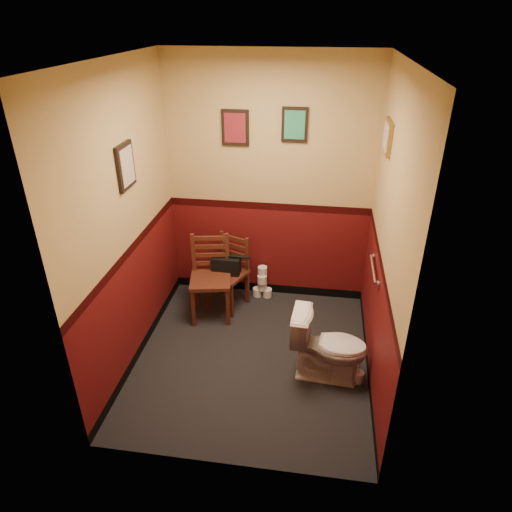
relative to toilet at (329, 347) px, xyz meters
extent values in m
cube|color=black|center=(-0.72, 0.14, -0.34)|extent=(2.20, 2.40, 0.00)
cube|color=silver|center=(-0.72, 0.14, 2.36)|extent=(2.20, 2.40, 0.00)
cube|color=#550F10|center=(-0.72, 1.34, 1.01)|extent=(2.20, 0.00, 2.70)
cube|color=#550F10|center=(-0.72, -1.06, 1.01)|extent=(2.20, 0.00, 2.70)
cube|color=#550F10|center=(-1.82, 0.14, 1.01)|extent=(0.00, 2.40, 2.70)
cube|color=#550F10|center=(0.38, 0.14, 1.01)|extent=(0.00, 2.40, 2.70)
cylinder|color=silver|center=(0.35, 0.39, 0.61)|extent=(0.03, 0.50, 0.03)
cylinder|color=silver|center=(0.37, 0.14, 0.61)|extent=(0.02, 0.06, 0.06)
cylinder|color=silver|center=(0.37, 0.64, 0.61)|extent=(0.02, 0.06, 0.06)
cube|color=black|center=(-1.07, 1.32, 1.61)|extent=(0.28, 0.03, 0.36)
cube|color=maroon|center=(-1.07, 1.30, 1.61)|extent=(0.22, 0.01, 0.30)
cube|color=black|center=(-0.47, 1.32, 1.66)|extent=(0.26, 0.03, 0.34)
cube|color=#2C8E63|center=(-0.47, 1.30, 1.66)|extent=(0.20, 0.01, 0.28)
cube|color=black|center=(-1.80, 0.24, 1.51)|extent=(0.03, 0.30, 0.38)
cube|color=#B5A58E|center=(-1.79, 0.24, 1.51)|extent=(0.01, 0.24, 0.31)
cube|color=olive|center=(0.36, 0.74, 1.71)|extent=(0.03, 0.34, 0.28)
cube|color=#B5A58E|center=(0.35, 0.74, 1.71)|extent=(0.01, 0.28, 0.22)
imported|color=white|center=(0.00, 0.00, 0.00)|extent=(0.72, 0.43, 0.68)
cylinder|color=silver|center=(0.29, -0.03, -0.29)|extent=(0.10, 0.10, 0.10)
cylinder|color=silver|center=(0.29, -0.03, -0.11)|extent=(0.01, 0.01, 0.30)
cube|color=#4F2417|center=(-1.27, 0.78, 0.12)|extent=(0.50, 0.50, 0.04)
cube|color=#4F2417|center=(-1.42, 0.57, -0.11)|extent=(0.05, 0.05, 0.46)
cube|color=#4F2417|center=(-1.48, 0.93, -0.11)|extent=(0.05, 0.05, 0.46)
cube|color=#4F2417|center=(-1.06, 0.63, -0.11)|extent=(0.05, 0.05, 0.46)
cube|color=#4F2417|center=(-1.12, 0.99, -0.11)|extent=(0.05, 0.05, 0.46)
cube|color=#4F2417|center=(-1.48, 0.93, 0.35)|extent=(0.05, 0.04, 0.46)
cube|color=#4F2417|center=(-1.12, 1.00, 0.35)|extent=(0.05, 0.04, 0.46)
cube|color=#4F2417|center=(-1.30, 0.96, 0.22)|extent=(0.34, 0.09, 0.05)
cube|color=#4F2417|center=(-1.30, 0.96, 0.32)|extent=(0.34, 0.09, 0.05)
cube|color=#4F2417|center=(-1.30, 0.96, 0.42)|extent=(0.34, 0.09, 0.05)
cube|color=#4F2417|center=(-1.30, 0.96, 0.52)|extent=(0.34, 0.09, 0.05)
cube|color=#4F2417|center=(-1.14, 0.99, 0.08)|extent=(0.50, 0.50, 0.04)
cube|color=#4F2417|center=(-1.36, 0.90, -0.13)|extent=(0.05, 0.05, 0.41)
cube|color=#4F2417|center=(-1.23, 1.21, -0.13)|extent=(0.05, 0.05, 0.41)
cube|color=#4F2417|center=(-1.05, 0.78, -0.13)|extent=(0.05, 0.05, 0.41)
cube|color=#4F2417|center=(-0.92, 1.08, -0.13)|extent=(0.05, 0.05, 0.41)
cube|color=#4F2417|center=(-1.23, 1.21, 0.28)|extent=(0.05, 0.04, 0.41)
cube|color=#4F2417|center=(-0.92, 1.09, 0.28)|extent=(0.05, 0.04, 0.41)
cube|color=#4F2417|center=(-1.08, 1.15, 0.17)|extent=(0.30, 0.14, 0.04)
cube|color=#4F2417|center=(-1.08, 1.15, 0.26)|extent=(0.30, 0.14, 0.04)
cube|color=#4F2417|center=(-1.08, 1.15, 0.35)|extent=(0.30, 0.14, 0.04)
cube|color=#4F2417|center=(-1.08, 1.15, 0.44)|extent=(0.30, 0.14, 0.04)
cube|color=black|center=(-1.14, 0.99, 0.19)|extent=(0.31, 0.16, 0.19)
cylinder|color=black|center=(-1.14, 0.99, 0.31)|extent=(0.27, 0.03, 0.03)
cylinder|color=silver|center=(-0.83, 1.24, -0.29)|extent=(0.11, 0.11, 0.10)
cylinder|color=silver|center=(-0.71, 1.24, -0.29)|extent=(0.11, 0.11, 0.10)
cylinder|color=silver|center=(-0.77, 1.23, -0.19)|extent=(0.11, 0.11, 0.10)
cylinder|color=silver|center=(-0.77, 1.21, -0.09)|extent=(0.11, 0.11, 0.10)
cylinder|color=silver|center=(-0.77, 1.24, 0.01)|extent=(0.11, 0.11, 0.10)
camera|label=1|loc=(-0.18, -3.27, 2.67)|focal=32.00mm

